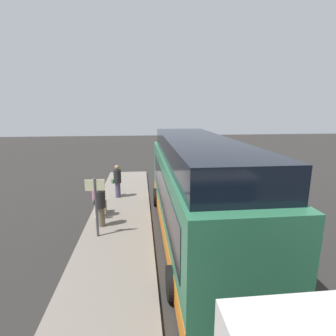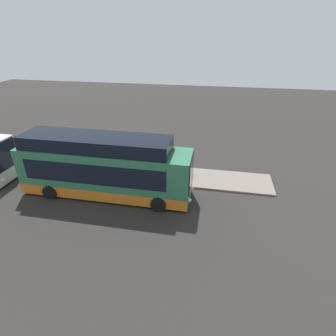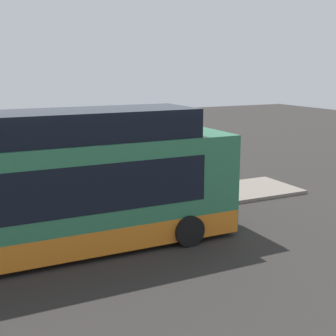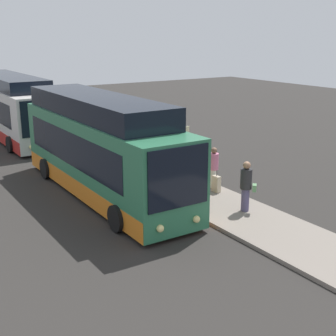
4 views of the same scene
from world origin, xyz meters
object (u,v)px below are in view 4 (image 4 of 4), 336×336
(bus_lead, at_px, (101,151))
(passenger_boarding, at_px, (246,185))
(suitcase, at_px, (216,184))
(sign_post, at_px, (182,145))
(passenger_with_bags, at_px, (213,166))
(bus_second, at_px, (12,109))
(passenger_waiting, at_px, (194,161))

(bus_lead, bearing_deg, passenger_boarding, 34.21)
(suitcase, xyz_separation_m, sign_post, (-2.39, -0.04, 1.15))
(passenger_with_bags, relative_size, sign_post, 0.73)
(passenger_boarding, bearing_deg, sign_post, -141.03)
(bus_lead, relative_size, sign_post, 4.70)
(bus_lead, height_order, bus_second, bus_lead)
(passenger_waiting, bearing_deg, bus_lead, -87.04)
(sign_post, bearing_deg, suitcase, 1.03)
(bus_second, xyz_separation_m, passenger_boarding, (17.94, 3.33, -0.62))
(bus_second, relative_size, passenger_boarding, 6.43)
(passenger_waiting, bearing_deg, suitcase, 23.27)
(suitcase, bearing_deg, passenger_boarding, -11.34)
(bus_second, distance_m, passenger_boarding, 18.26)
(bus_second, xyz_separation_m, suitcase, (15.73, 3.78, -1.28))
(bus_second, relative_size, suitcase, 13.10)
(passenger_boarding, distance_m, suitcase, 2.36)
(sign_post, bearing_deg, passenger_boarding, -4.99)
(bus_lead, relative_size, passenger_boarding, 5.96)
(sign_post, bearing_deg, bus_lead, -94.55)
(passenger_with_bags, bearing_deg, suitcase, -123.56)
(passenger_with_bags, bearing_deg, passenger_boarding, -112.94)
(passenger_boarding, height_order, passenger_with_bags, passenger_boarding)
(passenger_boarding, relative_size, passenger_with_bags, 1.08)
(bus_lead, bearing_deg, suitcase, 54.61)
(sign_post, bearing_deg, passenger_waiting, -1.20)
(passenger_boarding, height_order, sign_post, sign_post)
(bus_second, relative_size, passenger_waiting, 6.48)
(passenger_waiting, height_order, suitcase, passenger_waiting)
(bus_second, bearing_deg, bus_lead, -0.00)
(suitcase, bearing_deg, passenger_waiting, -177.61)
(passenger_waiting, bearing_deg, passenger_with_bags, 38.67)
(bus_lead, bearing_deg, passenger_waiting, 72.08)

